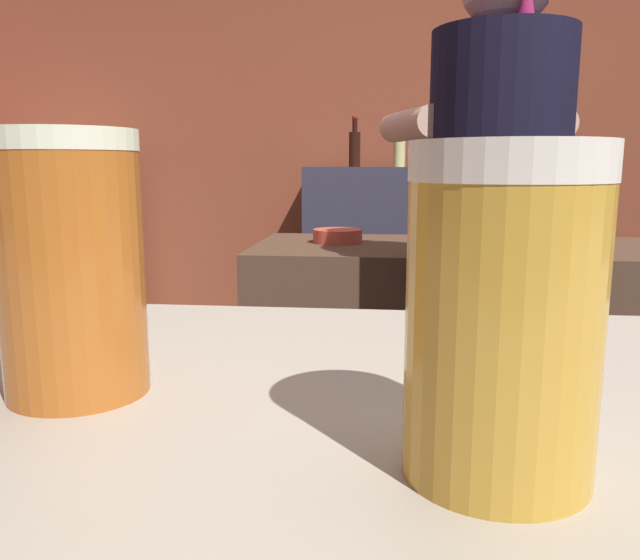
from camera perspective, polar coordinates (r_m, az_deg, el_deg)
The scene contains 11 objects.
wall_back at distance 3.54m, azimuth 10.81°, elevation 12.79°, with size 5.20×0.10×2.70m, color brown.
prep_counter at distance 2.27m, azimuth 21.94°, elevation -9.00°, with size 2.10×0.60×0.93m, color #50382A.
back_shelf at distance 3.30m, azimuth 6.72°, elevation -0.19°, with size 0.92×0.36×1.18m, color #323244.
mini_fridge at distance 3.58m, azimuth -22.87°, elevation 0.12°, with size 0.69×0.58×1.21m.
bartender at distance 1.64m, azimuth 15.48°, elevation 3.25°, with size 0.49×0.55×1.72m.
mixing_bowl at distance 2.11m, azimuth 1.59°, elevation 3.98°, with size 0.16×0.16×0.04m, color #CF4F3C.
chefs_knife at distance 2.10m, azimuth 21.18°, elevation 2.75°, with size 0.24×0.03×0.01m, color silver.
pint_glass_near at distance 0.37m, azimuth -21.43°, elevation 1.27°, with size 0.08×0.08×0.14m.
pint_glass_far at distance 0.26m, azimuth 16.08°, elevation -2.97°, with size 0.08×0.08×0.14m.
bottle_hot_sauce at distance 3.25m, azimuth 7.14°, elevation 11.47°, with size 0.06×0.06×0.21m.
bottle_soy at distance 3.22m, azimuth 3.13°, elevation 11.81°, with size 0.06×0.06×0.25m.
Camera 1 is at (-0.27, -1.33, 1.19)m, focal length 35.62 mm.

